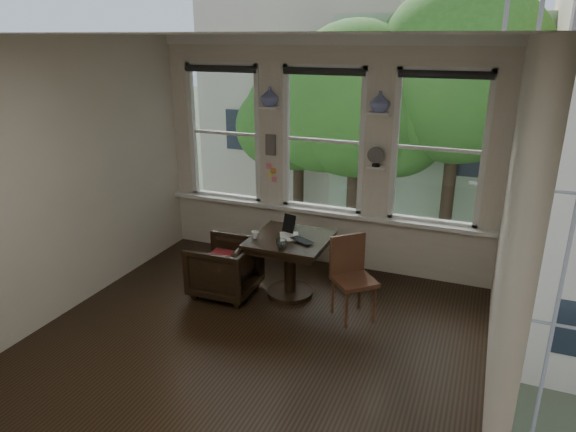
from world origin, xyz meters
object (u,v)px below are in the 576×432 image
at_px(armchair_left, 224,268).
at_px(laptop, 299,242).
at_px(side_chair_right, 354,280).
at_px(mug, 255,235).
at_px(table, 290,266).

height_order(armchair_left, laptop, laptop).
distance_m(side_chair_right, mug, 1.26).
bearing_deg(armchair_left, side_chair_right, 89.68).
relative_size(table, side_chair_right, 0.98).
bearing_deg(side_chair_right, armchair_left, 138.76).
bearing_deg(laptop, table, 171.15).
distance_m(armchair_left, mug, 0.60).
xyz_separation_m(table, laptop, (0.15, -0.12, 0.39)).
bearing_deg(table, mug, -154.56).
relative_size(table, laptop, 2.97).
height_order(laptop, mug, mug).
bearing_deg(table, side_chair_right, -15.40).
bearing_deg(table, laptop, -37.32).
bearing_deg(armchair_left, laptop, 97.64).
bearing_deg(laptop, armchair_left, -142.68).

